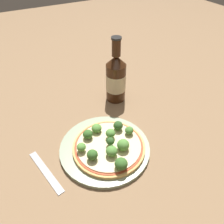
# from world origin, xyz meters

# --- Properties ---
(ground_plane) EXTENTS (3.00, 3.00, 0.00)m
(ground_plane) POSITION_xyz_m (0.00, 0.00, 0.00)
(ground_plane) COLOR #846647
(plate) EXTENTS (0.26, 0.26, 0.01)m
(plate) POSITION_xyz_m (0.01, -0.01, 0.01)
(plate) COLOR #93A384
(plate) RESTS_ON ground_plane
(pizza) EXTENTS (0.20, 0.20, 0.01)m
(pizza) POSITION_xyz_m (0.02, -0.02, 0.02)
(pizza) COLOR tan
(pizza) RESTS_ON plate
(broccoli_floret_0) EXTENTS (0.03, 0.03, 0.03)m
(broccoli_floret_0) POSITION_xyz_m (-0.02, 0.04, 0.04)
(broccoli_floret_0) COLOR #89A866
(broccoli_floret_0) RESTS_ON pizza
(broccoli_floret_1) EXTENTS (0.03, 0.03, 0.03)m
(broccoli_floret_1) POSITION_xyz_m (0.01, -0.05, 0.04)
(broccoli_floret_1) COLOR #89A866
(broccoli_floret_1) RESTS_ON pizza
(broccoli_floret_2) EXTENTS (0.02, 0.02, 0.03)m
(broccoli_floret_2) POSITION_xyz_m (0.02, -0.02, 0.04)
(broccoli_floret_2) COLOR #89A866
(broccoli_floret_2) RESTS_ON pizza
(broccoli_floret_3) EXTENTS (0.03, 0.03, 0.03)m
(broccoli_floret_3) POSITION_xyz_m (-0.04, -0.04, 0.04)
(broccoli_floret_3) COLOR #89A866
(broccoli_floret_3) RESTS_ON pizza
(broccoli_floret_4) EXTENTS (0.03, 0.03, 0.02)m
(broccoli_floret_4) POSITION_xyz_m (0.01, 0.05, 0.04)
(broccoli_floret_4) COLOR #89A866
(broccoli_floret_4) RESTS_ON pizza
(broccoli_floret_5) EXTENTS (0.03, 0.03, 0.03)m
(broccoli_floret_5) POSITION_xyz_m (0.05, -0.05, 0.04)
(broccoli_floret_5) COLOR #89A866
(broccoli_floret_5) RESTS_ON pizza
(broccoli_floret_6) EXTENTS (0.02, 0.02, 0.03)m
(broccoli_floret_6) POSITION_xyz_m (-0.06, -0.00, 0.04)
(broccoli_floret_6) COLOR #89A866
(broccoli_floret_6) RESTS_ON pizza
(broccoli_floret_7) EXTENTS (0.03, 0.03, 0.03)m
(broccoli_floret_7) POSITION_xyz_m (0.01, -0.10, 0.04)
(broccoli_floret_7) COLOR #89A866
(broccoli_floret_7) RESTS_ON pizza
(broccoli_floret_8) EXTENTS (0.02, 0.02, 0.02)m
(broccoli_floret_8) POSITION_xyz_m (0.09, -0.01, 0.04)
(broccoli_floret_8) COLOR #89A866
(broccoli_floret_8) RESTS_ON pizza
(broccoli_floret_9) EXTENTS (0.03, 0.03, 0.03)m
(broccoli_floret_9) POSITION_xyz_m (0.07, 0.02, 0.04)
(broccoli_floret_9) COLOR #89A866
(broccoli_floret_9) RESTS_ON pizza
(broccoli_floret_10) EXTENTS (0.03, 0.03, 0.03)m
(broccoli_floret_10) POSITION_xyz_m (0.03, 0.01, 0.04)
(broccoli_floret_10) COLOR #89A866
(broccoli_floret_10) RESTS_ON pizza
(beer_bottle) EXTENTS (0.07, 0.07, 0.23)m
(beer_bottle) POSITION_xyz_m (0.16, 0.19, 0.09)
(beer_bottle) COLOR #381E0F
(beer_bottle) RESTS_ON ground_plane
(fork) EXTENTS (0.05, 0.16, 0.00)m
(fork) POSITION_xyz_m (-0.16, -0.00, 0.00)
(fork) COLOR #B2B2B7
(fork) RESTS_ON ground_plane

